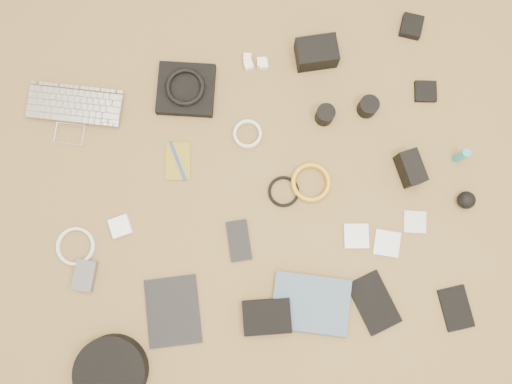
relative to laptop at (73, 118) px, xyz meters
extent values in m
cube|color=olive|center=(0.55, -0.39, -0.03)|extent=(4.00, 4.00, 0.04)
imported|color=#B7B6BB|center=(0.00, 0.00, 0.00)|extent=(0.37, 0.31, 0.03)
cube|color=black|center=(0.39, 0.02, 0.00)|extent=(0.23, 0.22, 0.03)
torus|color=black|center=(0.39, 0.02, 0.03)|extent=(0.15, 0.15, 0.02)
cube|color=white|center=(0.62, 0.09, 0.00)|extent=(0.03, 0.03, 0.02)
cube|color=white|center=(0.66, 0.07, 0.00)|extent=(0.04, 0.04, 0.03)
cube|color=white|center=(0.67, 0.06, 0.00)|extent=(0.03, 0.03, 0.03)
cube|color=white|center=(0.62, 0.07, 0.00)|extent=(0.03, 0.03, 0.03)
cube|color=black|center=(0.85, 0.05, 0.03)|extent=(0.14, 0.10, 0.08)
cube|color=black|center=(1.19, 0.09, 0.00)|extent=(0.10, 0.10, 0.03)
cube|color=olive|center=(0.32, -0.21, -0.01)|extent=(0.10, 0.14, 0.01)
cylinder|color=#1639B5|center=(0.32, -0.21, 0.00)|extent=(0.03, 0.14, 0.01)
torus|color=silver|center=(0.57, -0.17, -0.01)|extent=(0.11, 0.11, 0.01)
cylinder|color=black|center=(0.83, -0.16, 0.02)|extent=(0.07, 0.07, 0.07)
cylinder|color=black|center=(0.98, -0.16, 0.02)|extent=(0.08, 0.08, 0.06)
cube|color=black|center=(1.19, -0.14, 0.00)|extent=(0.09, 0.09, 0.02)
cube|color=white|center=(0.10, -0.39, 0.00)|extent=(0.07, 0.07, 0.03)
torus|color=silver|center=(-0.06, -0.43, -0.01)|extent=(0.17, 0.17, 0.01)
torus|color=black|center=(0.64, -0.38, -0.01)|extent=(0.14, 0.14, 0.01)
torus|color=gold|center=(0.74, -0.37, -0.01)|extent=(0.15, 0.15, 0.01)
cube|color=black|center=(1.06, -0.39, 0.03)|extent=(0.07, 0.12, 0.08)
cylinder|color=teal|center=(1.23, -0.38, 0.03)|extent=(0.03, 0.03, 0.09)
cube|color=#505055|center=(-0.04, -0.53, 0.00)|extent=(0.09, 0.11, 0.03)
cube|color=black|center=(0.22, -0.69, -0.01)|extent=(0.18, 0.23, 0.01)
cube|color=black|center=(0.47, -0.51, -0.01)|extent=(0.08, 0.14, 0.01)
cube|color=silver|center=(0.85, -0.57, -0.01)|extent=(0.09, 0.09, 0.01)
cube|color=silver|center=(0.94, -0.62, -0.01)|extent=(0.11, 0.11, 0.01)
cube|color=silver|center=(1.05, -0.57, -0.01)|extent=(0.09, 0.09, 0.01)
sphere|color=black|center=(1.22, -0.53, 0.02)|extent=(0.07, 0.07, 0.06)
cylinder|color=black|center=(0.00, -0.84, 0.02)|extent=(0.24, 0.24, 0.06)
cube|color=black|center=(0.51, -0.77, 0.01)|extent=(0.16, 0.13, 0.04)
imported|color=#3F556B|center=(0.63, -0.84, 0.00)|extent=(0.29, 0.25, 0.02)
cube|color=black|center=(0.86, -0.79, -0.01)|extent=(0.15, 0.20, 0.01)
cube|color=black|center=(1.11, -0.86, -0.01)|extent=(0.09, 0.14, 0.01)
camera|label=1|loc=(0.51, -0.58, 1.63)|focal=35.00mm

